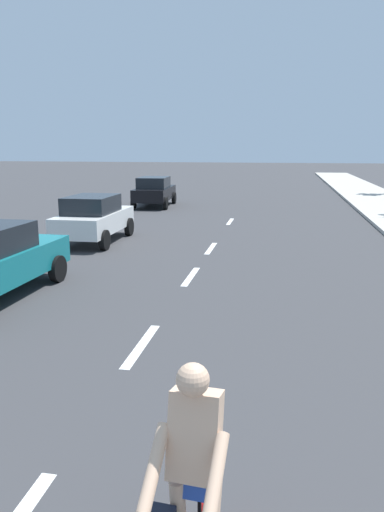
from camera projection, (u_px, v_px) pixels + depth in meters
ground_plane at (221, 234)px, 18.05m from camera, size 160.00×160.00×0.00m
lane_stripe_2 at (141, 345)px, 7.93m from camera, size 0.16×1.80×0.01m
lane_stripe_3 at (191, 276)px, 12.12m from camera, size 0.16×1.80×0.01m
lane_stripe_4 at (211, 248)px, 15.45m from camera, size 0.16×1.80×0.01m
lane_stripe_5 at (230, 222)px, 20.95m from camera, size 0.16×1.80×0.01m
cyclist at (184, 502)px, 3.28m from camera, size 0.63×1.71×1.82m
parked_car_white at (94, 217)px, 16.35m from camera, size 1.83×3.86×1.57m
parked_car_black at (154, 191)px, 26.08m from camera, size 2.05×4.08×1.57m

